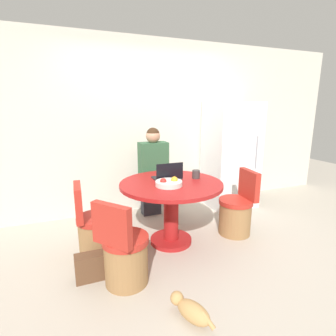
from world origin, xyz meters
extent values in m
plane|color=#B2A899|center=(0.00, 0.00, 0.00)|extent=(12.00, 12.00, 0.00)
cube|color=beige|center=(0.00, 1.49, 1.30)|extent=(7.00, 0.06, 2.60)
cube|color=white|center=(1.30, 1.12, 0.84)|extent=(0.76, 0.65, 1.68)
cube|color=silver|center=(1.30, 0.78, 0.84)|extent=(0.73, 0.01, 1.58)
cylinder|color=gray|center=(1.53, 0.77, 0.93)|extent=(0.02, 0.02, 0.50)
cylinder|color=maroon|center=(-0.08, 0.28, 0.03)|extent=(0.50, 0.50, 0.05)
cylinder|color=maroon|center=(-0.08, 0.28, 0.38)|extent=(0.18, 0.18, 0.67)
cylinder|color=maroon|center=(-0.08, 0.28, 0.74)|extent=(1.19, 1.19, 0.04)
cylinder|color=olive|center=(-0.94, 0.30, 0.20)|extent=(0.40, 0.40, 0.41)
cylinder|color=#AD281E|center=(-0.94, 0.30, 0.44)|extent=(0.43, 0.43, 0.06)
cube|color=#AD281E|center=(-1.11, 0.31, 0.65)|extent=(0.08, 0.39, 0.37)
cylinder|color=olive|center=(-0.75, -0.26, 0.20)|extent=(0.40, 0.40, 0.41)
cylinder|color=#AD281E|center=(-0.75, -0.26, 0.44)|extent=(0.43, 0.43, 0.06)
cube|color=#AD281E|center=(-0.88, -0.37, 0.65)|extent=(0.30, 0.34, 0.37)
cylinder|color=olive|center=(0.77, 0.19, 0.20)|extent=(0.40, 0.40, 0.41)
cylinder|color=#AD281E|center=(0.77, 0.19, 0.44)|extent=(0.43, 0.43, 0.06)
cube|color=#AD281E|center=(0.94, 0.17, 0.65)|extent=(0.11, 0.39, 0.37)
cube|color=#2D2D38|center=(-0.04, 1.19, 0.23)|extent=(0.28, 0.16, 0.46)
cube|color=#2D2D38|center=(-0.04, 1.13, 0.53)|extent=(0.32, 0.36, 0.14)
cube|color=#2D5638|center=(-0.04, 1.05, 0.86)|extent=(0.40, 0.22, 0.52)
sphere|color=tan|center=(-0.04, 1.05, 1.21)|extent=(0.20, 0.20, 0.20)
sphere|color=#382314|center=(-0.04, 1.05, 1.24)|extent=(0.18, 0.18, 0.18)
cube|color=#232328|center=(-0.07, 0.46, 0.76)|extent=(0.33, 0.21, 0.02)
cube|color=black|center=(-0.07, 0.35, 0.87)|extent=(0.33, 0.01, 0.19)
cylinder|color=beige|center=(-0.15, 0.17, 0.78)|extent=(0.30, 0.30, 0.05)
sphere|color=orange|center=(-0.09, 0.17, 0.82)|extent=(0.08, 0.08, 0.08)
sphere|color=red|center=(-0.22, 0.16, 0.81)|extent=(0.07, 0.07, 0.07)
cylinder|color=#383333|center=(0.27, 0.34, 0.81)|extent=(0.10, 0.10, 0.10)
ellipsoid|color=tan|center=(-0.37, -0.91, 0.08)|extent=(0.26, 0.33, 0.15)
sphere|color=tan|center=(-0.45, -0.75, 0.10)|extent=(0.11, 0.11, 0.11)
cylinder|color=tan|center=(-0.32, -1.03, 0.09)|extent=(0.09, 0.14, 0.11)
cube|color=brown|center=(-1.05, -0.10, 0.13)|extent=(0.30, 0.14, 0.26)
camera|label=1|loc=(-1.18, -2.42, 1.61)|focal=28.00mm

